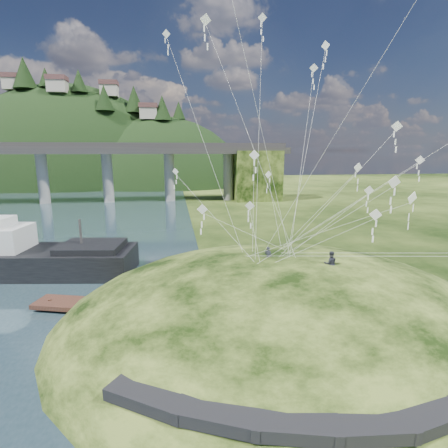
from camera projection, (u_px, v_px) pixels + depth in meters
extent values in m
plane|color=black|center=(180.00, 341.00, 24.34)|extent=(320.00, 320.00, 0.00)
ellipsoid|color=black|center=(281.00, 337.00, 27.71)|extent=(36.00, 32.00, 13.00)
cube|color=black|center=(149.00, 396.00, 15.96)|extent=(4.32, 3.62, 0.71)
cube|color=black|center=(219.00, 415.00, 14.77)|extent=(4.10, 2.97, 0.61)
cube|color=black|center=(295.00, 425.00, 14.23)|extent=(3.85, 2.37, 0.62)
cube|color=black|center=(369.00, 426.00, 14.23)|extent=(3.62, 1.83, 0.66)
cube|color=black|center=(432.00, 414.00, 14.84)|extent=(3.82, 2.27, 0.68)
cylinder|color=gray|center=(43.00, 177.00, 86.25)|extent=(2.60, 2.60, 13.00)
cylinder|color=gray|center=(108.00, 177.00, 88.44)|extent=(2.60, 2.60, 13.00)
cylinder|color=gray|center=(169.00, 176.00, 90.63)|extent=(2.60, 2.60, 13.00)
cylinder|color=gray|center=(228.00, 176.00, 92.82)|extent=(2.60, 2.60, 13.00)
cube|color=black|center=(256.00, 175.00, 93.88)|extent=(12.00, 11.00, 13.00)
ellipsoid|color=black|center=(75.00, 198.00, 141.91)|extent=(96.00, 68.00, 88.00)
ellipsoid|color=black|center=(162.00, 209.00, 139.94)|extent=(76.00, 56.00, 72.00)
cone|color=black|center=(24.00, 73.00, 120.17)|extent=(8.01, 8.01, 10.54)
cone|color=black|center=(45.00, 77.00, 120.89)|extent=(4.97, 4.97, 6.54)
cone|color=black|center=(79.00, 81.00, 120.80)|extent=(5.83, 5.83, 7.67)
cone|color=black|center=(104.00, 98.00, 118.53)|extent=(6.47, 6.47, 8.51)
cone|color=black|center=(134.00, 99.00, 126.38)|extent=(7.13, 7.13, 9.38)
cone|color=black|center=(162.00, 108.00, 123.71)|extent=(6.56, 6.56, 8.63)
cone|color=black|center=(179.00, 110.00, 130.00)|extent=(4.88, 4.88, 6.42)
cube|color=#BFB5A3|center=(13.00, 84.00, 123.38)|extent=(6.00, 5.00, 4.00)
cube|color=brown|center=(12.00, 76.00, 122.82)|extent=(6.40, 5.40, 1.60)
cube|color=#BFB5A3|center=(57.00, 87.00, 118.39)|extent=(6.00, 5.00, 4.00)
cube|color=brown|center=(57.00, 78.00, 117.83)|extent=(6.40, 5.40, 1.60)
cube|color=#BFB5A3|center=(109.00, 91.00, 126.48)|extent=(6.00, 5.00, 4.00)
cube|color=brown|center=(109.00, 83.00, 125.92)|extent=(6.40, 5.40, 1.60)
cube|color=#BFB5A3|center=(149.00, 114.00, 124.36)|extent=(6.00, 5.00, 4.00)
cube|color=brown|center=(148.00, 106.00, 123.81)|extent=(6.40, 5.40, 1.60)
cube|color=black|center=(24.00, 262.00, 37.39)|extent=(23.76, 9.36, 2.73)
cube|color=black|center=(92.00, 246.00, 37.11)|extent=(6.96, 6.06, 0.63)
cylinder|color=#2D2B2B|center=(81.00, 234.00, 36.82)|extent=(0.25, 0.25, 3.15)
cube|color=#371D16|center=(123.00, 307.00, 28.63)|extent=(15.16, 6.43, 0.38)
cylinder|color=#371D16|center=(50.00, 305.00, 29.53)|extent=(0.32, 0.32, 1.08)
cylinder|color=#371D16|center=(86.00, 307.00, 29.11)|extent=(0.32, 0.32, 1.08)
cylinder|color=#371D16|center=(123.00, 310.00, 28.69)|extent=(0.32, 0.32, 1.08)
cylinder|color=#371D16|center=(161.00, 312.00, 28.27)|extent=(0.32, 0.32, 1.08)
cylinder|color=#371D16|center=(200.00, 315.00, 27.84)|extent=(0.32, 0.32, 1.08)
imported|color=#282935|center=(268.00, 247.00, 26.94)|extent=(0.69, 0.64, 1.58)
imported|color=#282935|center=(331.00, 251.00, 25.46)|extent=(1.06, 0.89, 1.92)
cube|color=white|center=(166.00, 34.00, 28.00)|extent=(0.66, 0.20, 0.65)
cube|color=white|center=(166.00, 40.00, 28.10)|extent=(0.09, 0.03, 0.38)
cube|color=white|center=(167.00, 46.00, 28.20)|extent=(0.09, 0.03, 0.38)
cube|color=white|center=(167.00, 53.00, 28.29)|extent=(0.09, 0.03, 0.38)
cube|color=white|center=(254.00, 155.00, 28.52)|extent=(0.77, 0.46, 0.85)
cube|color=white|center=(254.00, 163.00, 28.65)|extent=(0.11, 0.06, 0.50)
cube|color=white|center=(254.00, 170.00, 28.77)|extent=(0.11, 0.06, 0.50)
cube|color=white|center=(254.00, 178.00, 28.90)|extent=(0.11, 0.06, 0.50)
cube|color=white|center=(262.00, 18.00, 28.72)|extent=(0.72, 0.25, 0.73)
cube|color=white|center=(262.00, 25.00, 28.83)|extent=(0.10, 0.02, 0.43)
cube|color=white|center=(262.00, 32.00, 28.93)|extent=(0.10, 0.02, 0.43)
cube|color=white|center=(262.00, 38.00, 29.04)|extent=(0.10, 0.02, 0.43)
cube|color=white|center=(369.00, 190.00, 30.66)|extent=(0.84, 0.24, 0.83)
cube|color=white|center=(368.00, 197.00, 30.79)|extent=(0.11, 0.03, 0.49)
cube|color=white|center=(368.00, 204.00, 30.91)|extent=(0.11, 0.03, 0.49)
cube|color=white|center=(367.00, 211.00, 31.03)|extent=(0.11, 0.03, 0.49)
cube|color=white|center=(326.00, 46.00, 31.36)|extent=(0.53, 0.69, 0.81)
cube|color=white|center=(325.00, 53.00, 31.48)|extent=(0.10, 0.08, 0.48)
cube|color=white|center=(325.00, 60.00, 31.60)|extent=(0.10, 0.08, 0.48)
cube|color=white|center=(324.00, 67.00, 31.72)|extent=(0.10, 0.08, 0.48)
cube|color=white|center=(394.00, 182.00, 23.03)|extent=(0.88, 0.25, 0.87)
cube|color=white|center=(393.00, 191.00, 23.16)|extent=(0.12, 0.04, 0.51)
cube|color=white|center=(392.00, 201.00, 23.29)|extent=(0.12, 0.04, 0.51)
cube|color=white|center=(391.00, 210.00, 23.42)|extent=(0.12, 0.04, 0.51)
cube|color=white|center=(175.00, 171.00, 33.66)|extent=(0.59, 0.44, 0.68)
cube|color=white|center=(175.00, 177.00, 33.76)|extent=(0.09, 0.05, 0.41)
cube|color=white|center=(176.00, 182.00, 33.87)|extent=(0.09, 0.05, 0.41)
cube|color=white|center=(176.00, 187.00, 33.97)|extent=(0.09, 0.05, 0.41)
cube|color=white|center=(420.00, 160.00, 25.71)|extent=(0.55, 0.43, 0.66)
cube|color=white|center=(419.00, 166.00, 25.81)|extent=(0.08, 0.05, 0.38)
cube|color=white|center=(419.00, 173.00, 25.90)|extent=(0.08, 0.05, 0.38)
cube|color=white|center=(418.00, 179.00, 26.00)|extent=(0.08, 0.05, 0.38)
cube|color=white|center=(250.00, 206.00, 28.07)|extent=(0.76, 0.29, 0.77)
cube|color=white|center=(250.00, 213.00, 28.19)|extent=(0.10, 0.02, 0.46)
cube|color=white|center=(250.00, 219.00, 28.30)|extent=(0.10, 0.02, 0.46)
cube|color=white|center=(249.00, 226.00, 28.42)|extent=(0.10, 0.02, 0.46)
cube|color=white|center=(397.00, 126.00, 26.60)|extent=(0.75, 0.42, 0.80)
cube|color=white|center=(396.00, 134.00, 26.72)|extent=(0.11, 0.05, 0.47)
cube|color=white|center=(395.00, 142.00, 26.84)|extent=(0.11, 0.05, 0.47)
cube|color=white|center=(395.00, 150.00, 26.96)|extent=(0.11, 0.05, 0.47)
cube|color=white|center=(202.00, 209.00, 28.43)|extent=(0.87, 0.22, 0.86)
cube|color=white|center=(202.00, 217.00, 28.56)|extent=(0.11, 0.03, 0.51)
cube|color=white|center=(202.00, 224.00, 28.68)|extent=(0.11, 0.03, 0.51)
cube|color=white|center=(202.00, 231.00, 28.81)|extent=(0.11, 0.03, 0.51)
cube|color=white|center=(412.00, 198.00, 22.72)|extent=(0.85, 0.36, 0.88)
cube|color=white|center=(411.00, 208.00, 22.85)|extent=(0.11, 0.08, 0.52)
cube|color=white|center=(410.00, 217.00, 22.98)|extent=(0.11, 0.08, 0.52)
cube|color=white|center=(409.00, 226.00, 23.11)|extent=(0.11, 0.08, 0.52)
cube|color=white|center=(358.00, 168.00, 24.63)|extent=(0.69, 0.19, 0.69)
cube|color=white|center=(357.00, 175.00, 24.74)|extent=(0.09, 0.05, 0.40)
cube|color=white|center=(357.00, 182.00, 24.84)|extent=(0.09, 0.05, 0.40)
cube|color=white|center=(356.00, 188.00, 24.94)|extent=(0.09, 0.05, 0.40)
cube|color=white|center=(268.00, 175.00, 30.42)|extent=(0.63, 0.31, 0.67)
cube|color=white|center=(268.00, 180.00, 30.52)|extent=(0.08, 0.06, 0.39)
cube|color=white|center=(268.00, 186.00, 30.62)|extent=(0.08, 0.06, 0.39)
cube|color=white|center=(268.00, 191.00, 30.72)|extent=(0.08, 0.06, 0.39)
cube|color=white|center=(376.00, 215.00, 24.61)|extent=(0.79, 0.42, 0.85)
cube|color=white|center=(375.00, 223.00, 24.74)|extent=(0.11, 0.05, 0.50)
cube|color=white|center=(374.00, 231.00, 24.87)|extent=(0.11, 0.05, 0.50)
cube|color=white|center=(373.00, 240.00, 24.99)|extent=(0.11, 0.05, 0.50)
cube|color=white|center=(206.00, 20.00, 26.77)|extent=(0.87, 0.31, 0.85)
cube|color=white|center=(206.00, 29.00, 26.90)|extent=(0.11, 0.08, 0.51)
cube|color=white|center=(206.00, 37.00, 27.03)|extent=(0.11, 0.08, 0.51)
cube|color=white|center=(206.00, 46.00, 27.16)|extent=(0.11, 0.08, 0.51)
cube|color=white|center=(314.00, 68.00, 32.16)|extent=(0.72, 0.39, 0.76)
cube|color=white|center=(314.00, 74.00, 32.27)|extent=(0.10, 0.03, 0.46)
cube|color=white|center=(313.00, 81.00, 32.39)|extent=(0.10, 0.03, 0.46)
cube|color=white|center=(313.00, 87.00, 32.50)|extent=(0.10, 0.03, 0.46)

